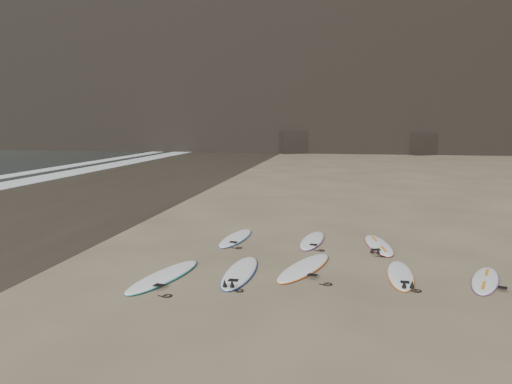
% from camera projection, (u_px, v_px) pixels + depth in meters
% --- Properties ---
extents(ground, '(240.00, 240.00, 0.00)m').
position_uv_depth(ground, '(341.00, 272.00, 11.83)').
color(ground, '#897559').
rests_on(ground, ground).
extents(wet_sand, '(12.00, 200.00, 0.01)m').
position_uv_depth(wet_sand, '(67.00, 196.00, 23.82)').
color(wet_sand, '#383026').
rests_on(wet_sand, ground).
extents(surfboard_0, '(1.26, 2.83, 0.10)m').
position_uv_depth(surfboard_0, '(164.00, 276.00, 11.37)').
color(surfboard_0, white).
rests_on(surfboard_0, ground).
extents(surfboard_1, '(0.66, 2.68, 0.10)m').
position_uv_depth(surfboard_1, '(240.00, 272.00, 11.68)').
color(surfboard_1, white).
rests_on(surfboard_1, ground).
extents(surfboard_2, '(1.49, 2.82, 0.10)m').
position_uv_depth(surfboard_2, '(304.00, 267.00, 12.07)').
color(surfboard_2, white).
rests_on(surfboard_2, ground).
extents(surfboard_3, '(0.64, 2.34, 0.08)m').
position_uv_depth(surfboard_3, '(400.00, 275.00, 11.49)').
color(surfboard_3, white).
rests_on(surfboard_3, ground).
extents(surfboard_4, '(1.19, 2.26, 0.08)m').
position_uv_depth(surfboard_4, '(485.00, 280.00, 11.11)').
color(surfboard_4, white).
rests_on(surfboard_4, ground).
extents(surfboard_5, '(0.85, 2.55, 0.09)m').
position_uv_depth(surfboard_5, '(236.00, 238.00, 15.13)').
color(surfboard_5, white).
rests_on(surfboard_5, ground).
extents(surfboard_6, '(0.83, 2.47, 0.09)m').
position_uv_depth(surfboard_6, '(312.00, 240.00, 14.82)').
color(surfboard_6, white).
rests_on(surfboard_6, ground).
extents(surfboard_7, '(0.96, 2.55, 0.09)m').
position_uv_depth(surfboard_7, '(379.00, 245.00, 14.25)').
color(surfboard_7, white).
rests_on(surfboard_7, ground).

